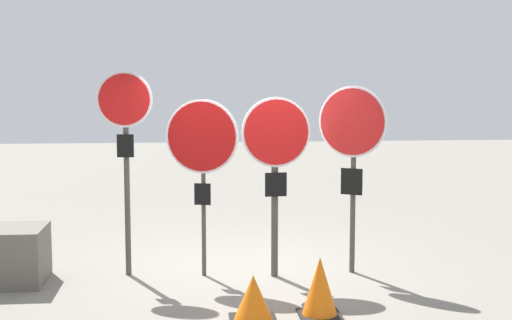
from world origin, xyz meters
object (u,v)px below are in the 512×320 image
(stop_sign_1, at_px, (202,146))
(stop_sign_2, at_px, (276,154))
(traffic_cone_0, at_px, (320,287))
(traffic_cone_1, at_px, (253,299))
(stop_sign_3, at_px, (352,138))
(stop_sign_0, at_px, (125,129))

(stop_sign_1, bearing_deg, stop_sign_2, 8.26)
(traffic_cone_0, bearing_deg, traffic_cone_1, -171.77)
(stop_sign_2, relative_size, stop_sign_3, 0.94)
(stop_sign_3, distance_m, traffic_cone_0, 2.26)
(traffic_cone_0, bearing_deg, stop_sign_3, 66.49)
(stop_sign_2, relative_size, traffic_cone_0, 3.59)
(stop_sign_1, relative_size, traffic_cone_0, 3.56)
(stop_sign_3, bearing_deg, stop_sign_2, -141.31)
(stop_sign_2, distance_m, traffic_cone_0, 1.97)
(traffic_cone_0, bearing_deg, stop_sign_2, 100.32)
(stop_sign_0, height_order, stop_sign_2, stop_sign_0)
(stop_sign_2, relative_size, traffic_cone_1, 4.69)
(traffic_cone_0, distance_m, traffic_cone_1, 0.71)
(stop_sign_1, height_order, stop_sign_2, stop_sign_2)
(stop_sign_2, xyz_separation_m, stop_sign_3, (0.98, 0.10, 0.18))
(stop_sign_0, relative_size, traffic_cone_0, 4.09)
(stop_sign_0, height_order, stop_sign_1, stop_sign_0)
(traffic_cone_1, bearing_deg, stop_sign_3, 50.67)
(traffic_cone_1, bearing_deg, stop_sign_0, 127.07)
(stop_sign_1, distance_m, traffic_cone_0, 2.41)
(stop_sign_3, xyz_separation_m, traffic_cone_1, (-1.40, -1.71, -1.49))
(stop_sign_0, xyz_separation_m, traffic_cone_0, (2.11, -1.76, -1.53))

